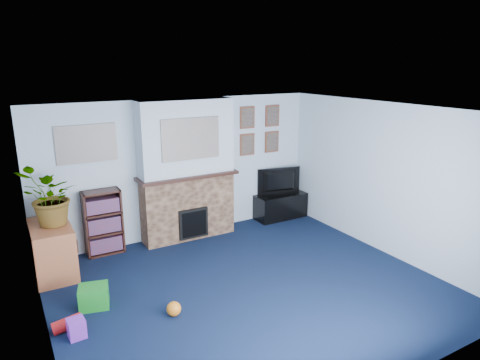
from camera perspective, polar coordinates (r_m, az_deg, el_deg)
floor at (r=6.04m, az=1.14°, el=-14.13°), size 5.00×4.50×0.01m
ceiling at (r=5.28m, az=1.28°, el=9.14°), size 5.00×4.50×0.01m
wall_back at (r=7.48m, az=-7.71°, el=1.56°), size 5.00×0.04×2.40m
wall_front at (r=3.95m, az=18.71°, el=-12.26°), size 5.00×0.04×2.40m
wall_left at (r=4.84m, az=-25.33°, el=-7.71°), size 0.04×4.50×2.40m
wall_right at (r=7.11m, az=18.74°, el=0.12°), size 0.04×4.50×2.40m
chimney_breast at (r=7.30m, az=-7.10°, el=1.11°), size 1.72×0.50×2.40m
collage_main at (r=6.99m, az=-6.58°, el=5.47°), size 1.00×0.03×0.68m
collage_left at (r=6.93m, az=-19.80°, el=4.58°), size 0.90×0.03×0.58m
portrait_tl at (r=7.89m, az=0.98°, el=8.33°), size 0.30×0.03×0.40m
portrait_tr at (r=8.18m, az=4.32°, el=8.54°), size 0.30×0.03×0.40m
portrait_bl at (r=7.97m, az=0.96°, el=4.76°), size 0.30×0.03×0.40m
portrait_br at (r=8.26m, az=4.25°, el=5.10°), size 0.30×0.03×0.40m
tv_stand at (r=8.48m, az=5.40°, el=-3.57°), size 1.02×0.43×0.48m
television at (r=8.34m, az=5.41°, el=-0.20°), size 0.88×0.29×0.51m
bookshelf at (r=7.17m, az=-17.77°, el=-5.55°), size 0.58×0.28×1.05m
sideboard at (r=6.79m, az=-23.69°, el=-8.71°), size 0.54×0.97×0.75m
potted_plant at (r=6.47m, az=-23.99°, el=-2.11°), size 0.98×1.00×0.84m
mantel_clock at (r=7.26m, az=-6.89°, el=1.31°), size 0.11×0.07×0.16m
mantel_candle at (r=7.37m, az=-4.86°, el=1.66°), size 0.05×0.05×0.16m
mantel_teddy at (r=7.07m, az=-11.12°, el=0.70°), size 0.12×0.12×0.12m
mantel_can at (r=7.57m, az=-1.77°, el=1.93°), size 0.06×0.06×0.13m
green_crate at (r=5.85m, az=-18.91°, el=-14.51°), size 0.42×0.36×0.28m
toy_ball at (r=5.47m, az=-8.82°, el=-16.61°), size 0.18×0.18×0.18m
toy_block at (r=5.37m, az=-20.96°, el=-17.99°), size 0.20×0.20×0.22m
toy_tube at (r=5.56m, az=-22.03°, el=-17.38°), size 0.35×0.15×0.20m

